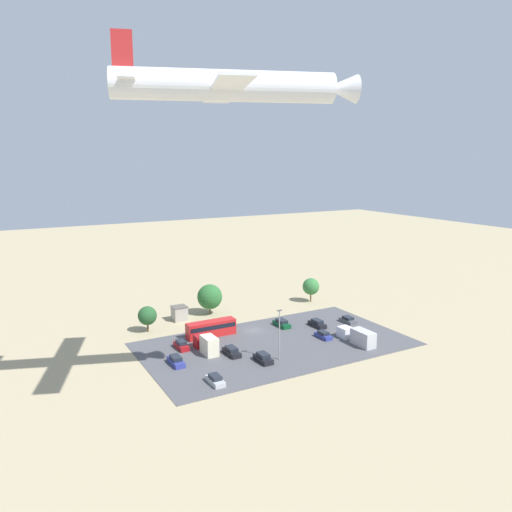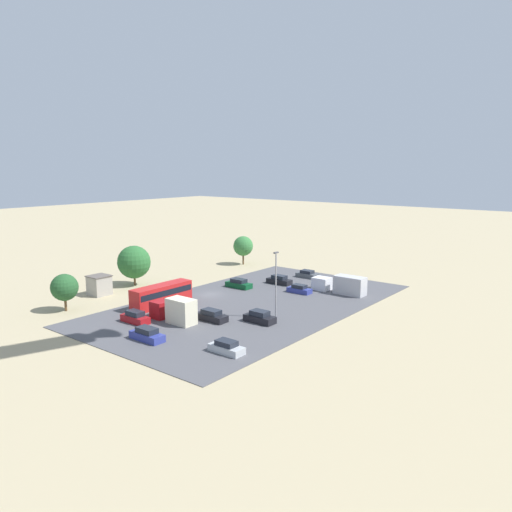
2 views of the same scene
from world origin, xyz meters
TOP-DOWN VIEW (x-y plane):
  - ground_plane at (0.00, 0.00)m, footprint 400.00×400.00m
  - parking_lot_surface at (0.00, 9.09)m, footprint 52.26×29.54m
  - shed_building at (11.31, -14.46)m, footprint 3.31×3.28m
  - bus at (9.39, -1.18)m, footprint 10.40×2.56m
  - parked_car_0 at (-6.64, 0.64)m, footprint 1.94×4.77m
  - parked_car_1 at (-10.18, 11.02)m, footprint 1.73×4.13m
  - parked_car_2 at (10.20, 9.98)m, footprint 1.87×4.72m
  - parked_car_3 at (17.94, 19.63)m, footprint 1.82×4.31m
  - parked_car_4 at (6.69, 15.68)m, footprint 1.94×4.41m
  - parked_car_5 at (20.83, 9.20)m, footprint 1.85×4.77m
  - parked_car_6 at (-20.96, 5.70)m, footprint 1.97×4.14m
  - parked_car_7 at (17.29, 2.42)m, footprint 1.72×4.43m
  - parked_car_8 at (-13.31, 4.61)m, footprint 1.88×4.64m
  - parked_truck_0 at (13.71, 6.54)m, footprint 2.32×7.28m
  - parked_truck_1 at (-14.42, 16.71)m, footprint 2.43×9.37m
  - tree_near_shed at (19.96, -10.33)m, footprint 3.99×3.99m
  - tree_apron_mid at (3.37, -15.33)m, footprint 5.88×5.88m
  - tree_apron_far at (-23.62, -12.44)m, footprint 4.29×4.29m
  - light_pole_lot_centre at (3.56, 16.10)m, footprint 0.90×0.28m

SIDE VIEW (x-z plane):
  - ground_plane at x=0.00m, z-range 0.00..0.00m
  - parking_lot_surface at x=0.00m, z-range 0.00..0.08m
  - parked_car_1 at x=-10.18m, z-range -0.04..1.37m
  - parked_car_6 at x=-20.96m, z-range -0.04..1.37m
  - parked_car_3 at x=17.94m, z-range -0.04..1.41m
  - parked_car_2 at x=10.20m, z-range -0.05..1.52m
  - parked_car_0 at x=-6.64m, z-range -0.05..1.52m
  - parked_car_5 at x=20.83m, z-range -0.05..1.54m
  - parked_car_8 at x=-13.31m, z-range -0.05..1.55m
  - parked_car_4 at x=6.69m, z-range -0.06..1.59m
  - parked_car_7 at x=17.29m, z-range -0.06..1.59m
  - parked_truck_1 at x=-14.42m, z-range -0.05..3.01m
  - shed_building at x=11.31m, z-range 0.01..3.30m
  - parked_truck_0 at x=13.71m, z-range -0.07..3.38m
  - bus at x=9.39m, z-range 0.20..3.43m
  - tree_near_shed at x=19.96m, z-range 0.78..6.35m
  - tree_apron_far at x=-23.62m, z-range 0.94..7.14m
  - tree_apron_mid at x=3.37m, z-range 0.65..7.85m
  - light_pole_lot_centre at x=3.56m, z-range 0.52..9.89m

